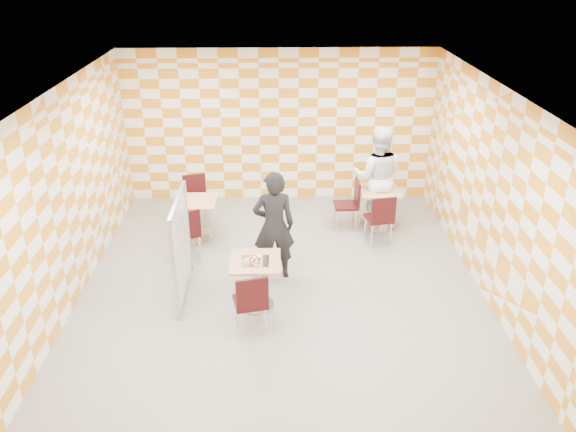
{
  "coord_description": "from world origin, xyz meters",
  "views": [
    {
      "loc": [
        -0.07,
        -7.13,
        4.69
      ],
      "look_at": [
        0.1,
        0.2,
        1.15
      ],
      "focal_mm": 35.0,
      "sensor_mm": 36.0,
      "label": 1
    }
  ],
  "objects_px": {
    "second_table": "(379,202)",
    "man_dark": "(274,226)",
    "chair_second_side": "(351,200)",
    "main_table": "(256,275)",
    "sport_bottle": "(369,185)",
    "partition": "(181,247)",
    "chair_empty_near": "(186,230)",
    "chair_empty_far": "(196,196)",
    "man_white": "(377,177)",
    "chair_second_front": "(381,216)",
    "chair_main_front": "(251,300)",
    "soda_bottle": "(388,183)",
    "empty_table": "(197,213)"
  },
  "relations": [
    {
      "from": "chair_second_front",
      "to": "chair_empty_near",
      "type": "relative_size",
      "value": 1.0
    },
    {
      "from": "main_table",
      "to": "chair_second_front",
      "type": "xyz_separation_m",
      "value": [
        2.08,
        1.81,
        0.04
      ]
    },
    {
      "from": "chair_second_front",
      "to": "partition",
      "type": "relative_size",
      "value": 0.6
    },
    {
      "from": "chair_empty_far",
      "to": "man_dark",
      "type": "height_order",
      "value": "man_dark"
    },
    {
      "from": "empty_table",
      "to": "man_dark",
      "type": "distance_m",
      "value": 1.86
    },
    {
      "from": "chair_empty_far",
      "to": "man_dark",
      "type": "xyz_separation_m",
      "value": [
        1.44,
        -1.93,
        0.33
      ]
    },
    {
      "from": "partition",
      "to": "man_dark",
      "type": "distance_m",
      "value": 1.41
    },
    {
      "from": "chair_second_front",
      "to": "chair_second_side",
      "type": "relative_size",
      "value": 1.0
    },
    {
      "from": "chair_empty_near",
      "to": "sport_bottle",
      "type": "distance_m",
      "value": 3.33
    },
    {
      "from": "man_dark",
      "to": "sport_bottle",
      "type": "height_order",
      "value": "man_dark"
    },
    {
      "from": "chair_empty_near",
      "to": "chair_empty_far",
      "type": "height_order",
      "value": "same"
    },
    {
      "from": "partition",
      "to": "man_white",
      "type": "distance_m",
      "value": 3.93
    },
    {
      "from": "chair_main_front",
      "to": "chair_second_front",
      "type": "distance_m",
      "value": 3.25
    },
    {
      "from": "main_table",
      "to": "sport_bottle",
      "type": "relative_size",
      "value": 3.75
    },
    {
      "from": "chair_main_front",
      "to": "man_white",
      "type": "xyz_separation_m",
      "value": [
        2.17,
        3.26,
        0.4
      ]
    },
    {
      "from": "second_table",
      "to": "sport_bottle",
      "type": "height_order",
      "value": "sport_bottle"
    },
    {
      "from": "man_white",
      "to": "sport_bottle",
      "type": "height_order",
      "value": "man_white"
    },
    {
      "from": "chair_empty_far",
      "to": "chair_second_side",
      "type": "bearing_deg",
      "value": -5.79
    },
    {
      "from": "chair_second_front",
      "to": "sport_bottle",
      "type": "bearing_deg",
      "value": 100.44
    },
    {
      "from": "chair_main_front",
      "to": "sport_bottle",
      "type": "xyz_separation_m",
      "value": [
        1.99,
        3.14,
        0.29
      ]
    },
    {
      "from": "man_white",
      "to": "second_table",
      "type": "bearing_deg",
      "value": 111.29
    },
    {
      "from": "second_table",
      "to": "chair_empty_near",
      "type": "relative_size",
      "value": 0.81
    },
    {
      "from": "chair_empty_near",
      "to": "sport_bottle",
      "type": "height_order",
      "value": "sport_bottle"
    },
    {
      "from": "sport_bottle",
      "to": "partition",
      "type": "bearing_deg",
      "value": -144.44
    },
    {
      "from": "chair_second_front",
      "to": "chair_empty_far",
      "type": "bearing_deg",
      "value": 163.99
    },
    {
      "from": "man_dark",
      "to": "second_table",
      "type": "bearing_deg",
      "value": -146.49
    },
    {
      "from": "empty_table",
      "to": "soda_bottle",
      "type": "bearing_deg",
      "value": 7.51
    },
    {
      "from": "sport_bottle",
      "to": "soda_bottle",
      "type": "relative_size",
      "value": 0.87
    },
    {
      "from": "second_table",
      "to": "chair_empty_near",
      "type": "distance_m",
      "value": 3.49
    },
    {
      "from": "chair_main_front",
      "to": "chair_second_front",
      "type": "relative_size",
      "value": 1.0
    },
    {
      "from": "second_table",
      "to": "man_dark",
      "type": "xyz_separation_m",
      "value": [
        -1.9,
        -1.62,
        0.37
      ]
    },
    {
      "from": "chair_second_side",
      "to": "main_table",
      "type": "bearing_deg",
      "value": -123.9
    },
    {
      "from": "chair_main_front",
      "to": "chair_second_front",
      "type": "xyz_separation_m",
      "value": [
        2.12,
        2.46,
        0.0
      ]
    },
    {
      "from": "chair_second_front",
      "to": "sport_bottle",
      "type": "distance_m",
      "value": 0.75
    },
    {
      "from": "empty_table",
      "to": "chair_empty_near",
      "type": "xyz_separation_m",
      "value": [
        -0.07,
        -0.71,
        0.04
      ]
    },
    {
      "from": "man_white",
      "to": "man_dark",
      "type": "bearing_deg",
      "value": 55.46
    },
    {
      "from": "man_white",
      "to": "soda_bottle",
      "type": "relative_size",
      "value": 8.18
    },
    {
      "from": "chair_empty_far",
      "to": "partition",
      "type": "relative_size",
      "value": 0.6
    },
    {
      "from": "empty_table",
      "to": "sport_bottle",
      "type": "relative_size",
      "value": 3.75
    },
    {
      "from": "chair_empty_far",
      "to": "partition",
      "type": "xyz_separation_m",
      "value": [
        0.11,
        -2.41,
        0.25
      ]
    },
    {
      "from": "second_table",
      "to": "chair_empty_far",
      "type": "bearing_deg",
      "value": 174.79
    },
    {
      "from": "empty_table",
      "to": "partition",
      "type": "bearing_deg",
      "value": -89.51
    },
    {
      "from": "chair_second_front",
      "to": "partition",
      "type": "height_order",
      "value": "partition"
    },
    {
      "from": "chair_empty_near",
      "to": "soda_bottle",
      "type": "xyz_separation_m",
      "value": [
        3.47,
        1.16,
        0.31
      ]
    },
    {
      "from": "second_table",
      "to": "main_table",
      "type": "bearing_deg",
      "value": -131.47
    },
    {
      "from": "chair_empty_near",
      "to": "man_dark",
      "type": "relative_size",
      "value": 0.53
    },
    {
      "from": "chair_second_front",
      "to": "empty_table",
      "type": "bearing_deg",
      "value": 175.44
    },
    {
      "from": "man_white",
      "to": "sport_bottle",
      "type": "bearing_deg",
      "value": 46.5
    },
    {
      "from": "chair_second_front",
      "to": "sport_bottle",
      "type": "relative_size",
      "value": 4.62
    },
    {
      "from": "chair_main_front",
      "to": "soda_bottle",
      "type": "distance_m",
      "value": 3.95
    }
  ]
}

